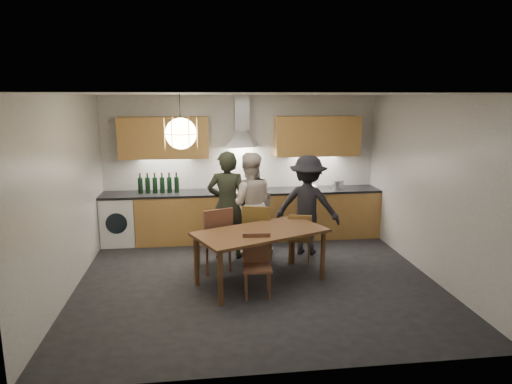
{
  "coord_description": "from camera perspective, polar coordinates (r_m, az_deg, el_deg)",
  "views": [
    {
      "loc": [
        -0.78,
        -6.06,
        2.57
      ],
      "look_at": [
        0.04,
        0.4,
        1.2
      ],
      "focal_mm": 32.0,
      "sensor_mm": 36.0,
      "label": 1
    }
  ],
  "objects": [
    {
      "name": "pendant_lamp",
      "position": [
        5.99,
        -9.38,
        7.22
      ],
      "size": [
        0.43,
        0.43,
        0.7
      ],
      "color": "black",
      "rests_on": "ground"
    },
    {
      "name": "dining_table",
      "position": [
        6.33,
        0.59,
        -5.63
      ],
      "size": [
        1.99,
        1.53,
        0.75
      ],
      "rotation": [
        0.0,
        0.0,
        0.41
      ],
      "color": "brown",
      "rests_on": "ground"
    },
    {
      "name": "room_shell",
      "position": [
        6.17,
        0.11,
        3.84
      ],
      "size": [
        5.02,
        4.52,
        2.61
      ],
      "color": "silver",
      "rests_on": "ground"
    },
    {
      "name": "chair_back_left",
      "position": [
        6.76,
        -5.04,
        -5.43
      ],
      "size": [
        0.57,
        0.57,
        0.98
      ],
      "rotation": [
        0.0,
        0.0,
        3.5
      ],
      "color": "brown",
      "rests_on": "ground"
    },
    {
      "name": "stock_pot",
      "position": [
        8.51,
        10.12,
        0.91
      ],
      "size": [
        0.23,
        0.23,
        0.16
      ],
      "primitive_type": "cylinder",
      "rotation": [
        0.0,
        0.0,
        0.02
      ],
      "color": "silver",
      "rests_on": "counter_run"
    },
    {
      "name": "chair_back_mid",
      "position": [
        7.02,
        0.16,
        -4.88
      ],
      "size": [
        0.54,
        0.54,
        0.96
      ],
      "rotation": [
        0.0,
        0.0,
        2.85
      ],
      "color": "brown",
      "rests_on": "ground"
    },
    {
      "name": "ground",
      "position": [
        6.63,
        0.11,
        -10.93
      ],
      "size": [
        5.0,
        5.0,
        0.0
      ],
      "primitive_type": "plane",
      "color": "black",
      "rests_on": "ground"
    },
    {
      "name": "wall_fixtures",
      "position": [
        8.19,
        -1.74,
        6.99
      ],
      "size": [
        4.3,
        0.54,
        1.1
      ],
      "color": "tan",
      "rests_on": "ground"
    },
    {
      "name": "person_left",
      "position": [
        7.28,
        -3.61,
        -1.65
      ],
      "size": [
        0.68,
        0.49,
        1.74
      ],
      "primitive_type": "imported",
      "rotation": [
        0.0,
        0.0,
        3.01
      ],
      "color": "black",
      "rests_on": "ground"
    },
    {
      "name": "person_mid",
      "position": [
        7.45,
        -0.87,
        -1.51
      ],
      "size": [
        0.84,
        0.66,
        1.69
      ],
      "primitive_type": "imported",
      "rotation": [
        0.0,
        0.0,
        3.11
      ],
      "color": "beige",
      "rests_on": "ground"
    },
    {
      "name": "wine_bottles",
      "position": [
        8.2,
        -12.09,
        1.11
      ],
      "size": [
        0.71,
        0.08,
        0.35
      ],
      "color": "black",
      "rests_on": "counter_run"
    },
    {
      "name": "person_right",
      "position": [
        7.53,
        6.47,
        -1.65
      ],
      "size": [
        1.21,
        0.98,
        1.64
      ],
      "primitive_type": "imported",
      "rotation": [
        0.0,
        0.0,
        2.73
      ],
      "color": "black",
      "rests_on": "ground"
    },
    {
      "name": "mixing_bowl",
      "position": [
        8.36,
        6.66,
        0.52
      ],
      "size": [
        0.34,
        0.34,
        0.07
      ],
      "primitive_type": "imported",
      "rotation": [
        0.0,
        0.0,
        -0.2
      ],
      "color": "silver",
      "rests_on": "counter_run"
    },
    {
      "name": "chair_back_right",
      "position": [
        7.12,
        5.47,
        -5.4
      ],
      "size": [
        0.44,
        0.44,
        0.81
      ],
      "rotation": [
        0.0,
        0.0,
        2.89
      ],
      "color": "brown",
      "rests_on": "ground"
    },
    {
      "name": "chair_front",
      "position": [
        6.03,
        0.11,
        -8.55
      ],
      "size": [
        0.39,
        0.39,
        0.81
      ],
      "rotation": [
        0.0,
        0.0,
        -0.06
      ],
      "color": "brown",
      "rests_on": "ground"
    },
    {
      "name": "range_stove",
      "position": [
        8.32,
        -1.6,
        -2.95
      ],
      "size": [
        0.9,
        0.6,
        0.92
      ],
      "color": "silver",
      "rests_on": "ground"
    },
    {
      "name": "counter_run",
      "position": [
        8.33,
        -1.44,
        -2.88
      ],
      "size": [
        5.0,
        0.62,
        0.9
      ],
      "color": "tan",
      "rests_on": "ground"
    }
  ]
}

